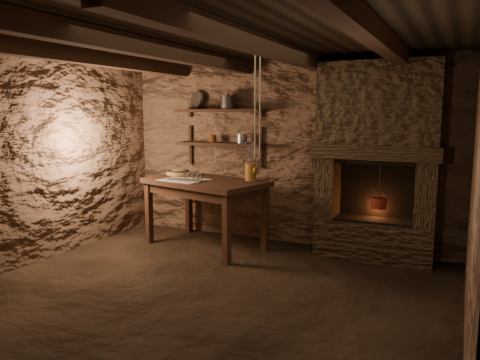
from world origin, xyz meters
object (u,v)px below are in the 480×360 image
at_px(stoneware_jug, 251,164).
at_px(wooden_bowl, 179,174).
at_px(iron_stockpot, 228,103).
at_px(red_pot, 379,202).
at_px(work_table, 205,211).

relative_size(stoneware_jug, wooden_bowl, 1.50).
bearing_deg(stoneware_jug, wooden_bowl, 163.08).
relative_size(stoneware_jug, iron_stockpot, 2.30).
relative_size(stoneware_jug, red_pot, 0.91).
relative_size(wooden_bowl, iron_stockpot, 1.54).
distance_m(stoneware_jug, wooden_bowl, 1.04).
distance_m(stoneware_jug, red_pot, 1.61).
bearing_deg(work_table, stoneware_jug, 33.93).
xyz_separation_m(work_table, wooden_bowl, (-0.47, 0.10, 0.44)).
distance_m(work_table, wooden_bowl, 0.65).
height_order(stoneware_jug, wooden_bowl, stoneware_jug).
bearing_deg(wooden_bowl, work_table, -12.63).
xyz_separation_m(work_table, iron_stockpot, (0.08, 0.51, 1.38)).
distance_m(wooden_bowl, red_pot, 2.59).
bearing_deg(wooden_bowl, stoneware_jug, 5.04).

